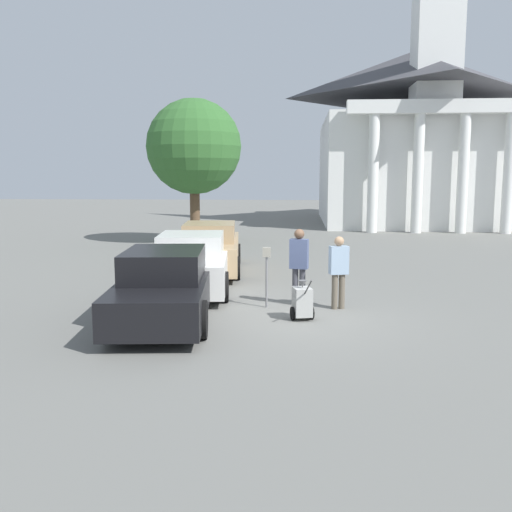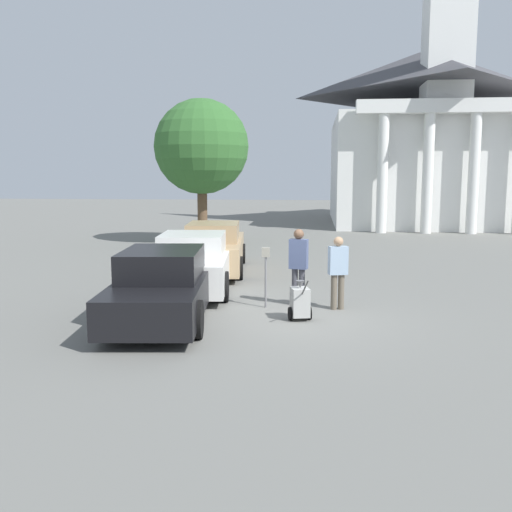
{
  "view_description": "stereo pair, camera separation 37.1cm",
  "coord_description": "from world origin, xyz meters",
  "views": [
    {
      "loc": [
        0.39,
        -11.83,
        3.02
      ],
      "look_at": [
        -0.65,
        1.72,
        1.1
      ],
      "focal_mm": 40.0,
      "sensor_mm": 36.0,
      "label": 1
    },
    {
      "loc": [
        0.76,
        -11.8,
        3.02
      ],
      "look_at": [
        -0.65,
        1.72,
        1.1
      ],
      "focal_mm": 40.0,
      "sensor_mm": 36.0,
      "label": 2
    }
  ],
  "objects": [
    {
      "name": "person_worker",
      "position": [
        0.39,
        1.32,
        1.03
      ],
      "size": [
        0.46,
        0.3,
        1.8
      ],
      "rotation": [
        0.0,
        0.0,
        2.94
      ],
      "color": "#3F3F47",
      "rests_on": "ground_plane"
    },
    {
      "name": "equipment_cart",
      "position": [
        0.46,
        -0.04,
        0.39
      ],
      "size": [
        0.52,
        1.0,
        1.0
      ],
      "rotation": [
        0.0,
        0.0,
        0.24
      ],
      "color": "#B2B2AD",
      "rests_on": "ground_plane"
    },
    {
      "name": "parked_car_white",
      "position": [
        -2.43,
        2.86,
        0.71
      ],
      "size": [
        2.34,
        4.91,
        1.53
      ],
      "rotation": [
        0.0,
        0.0,
        0.1
      ],
      "color": "silver",
      "rests_on": "ground_plane"
    },
    {
      "name": "ground_plane",
      "position": [
        0.0,
        0.0,
        0.0
      ],
      "size": [
        120.0,
        120.0,
        0.0
      ],
      "primitive_type": "plane",
      "color": "slate"
    },
    {
      "name": "shade_tree",
      "position": [
        -4.3,
        13.5,
        4.27
      ],
      "size": [
        4.2,
        4.2,
        6.39
      ],
      "color": "brown",
      "rests_on": "ground_plane"
    },
    {
      "name": "parking_meter",
      "position": [
        -0.35,
        1.03,
        0.97
      ],
      "size": [
        0.18,
        0.09,
        1.4
      ],
      "color": "slate",
      "rests_on": "ground_plane"
    },
    {
      "name": "church",
      "position": [
        7.72,
        26.08,
        5.91
      ],
      "size": [
        11.82,
        15.03,
        24.48
      ],
      "color": "white",
      "rests_on": "ground_plane"
    },
    {
      "name": "parked_car_tan",
      "position": [
        -2.43,
        5.92,
        0.72
      ],
      "size": [
        2.28,
        5.22,
        1.55
      ],
      "rotation": [
        0.0,
        0.0,
        0.1
      ],
      "color": "tan",
      "rests_on": "ground_plane"
    },
    {
      "name": "parked_car_black",
      "position": [
        -2.43,
        -0.16,
        0.69
      ],
      "size": [
        2.32,
        5.35,
        1.5
      ],
      "rotation": [
        0.0,
        0.0,
        0.1
      ],
      "color": "black",
      "rests_on": "ground_plane"
    },
    {
      "name": "person_supervisor",
      "position": [
        1.29,
        1.02,
        0.94
      ],
      "size": [
        0.46,
        0.32,
        1.66
      ],
      "rotation": [
        0.0,
        0.0,
        3.4
      ],
      "color": "#665B4C",
      "rests_on": "ground_plane"
    }
  ]
}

